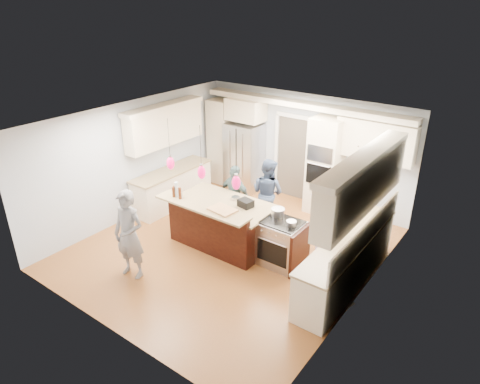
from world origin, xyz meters
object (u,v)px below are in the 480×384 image
object	(u,v)px
kitchen_island	(222,223)
person_far_left	(268,193)
person_bar_end	(129,235)
island_range	(283,243)
refrigerator	(244,157)

from	to	relation	value
kitchen_island	person_far_left	distance (m)	1.30
kitchen_island	person_bar_end	size ratio (longest dim) A/B	1.23
island_range	person_bar_end	size ratio (longest dim) A/B	0.54
refrigerator	person_far_left	size ratio (longest dim) A/B	1.13
refrigerator	person_bar_end	world-z (taller)	refrigerator
kitchen_island	person_bar_end	distance (m)	2.02
island_range	kitchen_island	bearing A→B (deg)	-176.90
kitchen_island	person_bar_end	xyz separation A→B (m)	(-0.65, -1.87, 0.37)
refrigerator	kitchen_island	bearing A→B (deg)	-63.12
island_range	person_far_left	xyz separation A→B (m)	(-1.10, 1.15, 0.34)
refrigerator	person_far_left	world-z (taller)	refrigerator
island_range	person_bar_end	distance (m)	2.86
refrigerator	island_range	world-z (taller)	refrigerator
refrigerator	island_range	distance (m)	3.71
refrigerator	kitchen_island	world-z (taller)	refrigerator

